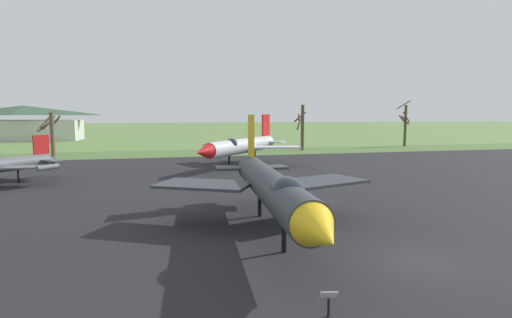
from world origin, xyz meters
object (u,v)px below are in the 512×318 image
object	(u,v)px
jet_fighter_rear_left	(272,187)
info_placard_rear_left	(329,300)
jet_fighter_front_right	(241,146)
visitor_building	(24,123)

from	to	relation	value
jet_fighter_rear_left	info_placard_rear_left	distance (m)	8.82
jet_fighter_front_right	info_placard_rear_left	distance (m)	35.52
jet_fighter_front_right	visitor_building	xyz separation A→B (m)	(-40.20, 60.77, 1.51)
visitor_building	info_placard_rear_left	bearing A→B (deg)	-69.63
jet_fighter_front_right	jet_fighter_rear_left	world-z (taller)	jet_fighter_front_right
jet_fighter_front_right	info_placard_rear_left	world-z (taller)	jet_fighter_front_right
info_placard_rear_left	visitor_building	distance (m)	102.40
jet_fighter_front_right	jet_fighter_rear_left	size ratio (longest dim) A/B	0.88
info_placard_rear_left	visitor_building	world-z (taller)	visitor_building
jet_fighter_rear_left	visitor_building	bearing A→B (deg)	112.57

